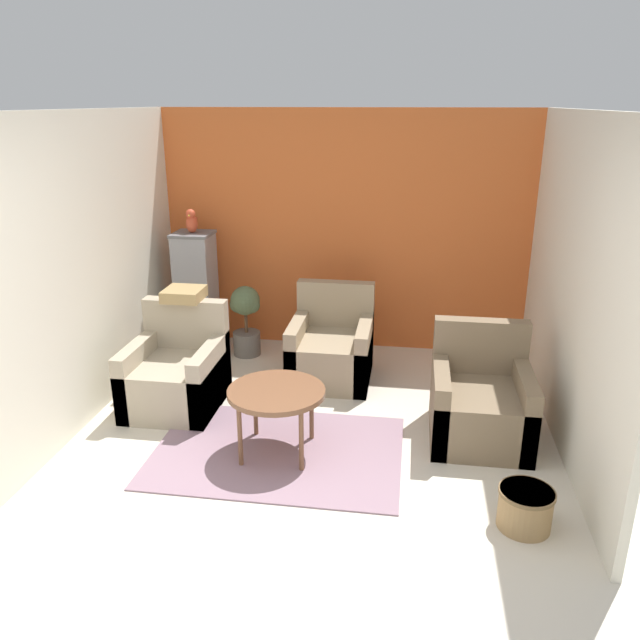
{
  "coord_description": "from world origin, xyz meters",
  "views": [
    {
      "loc": [
        0.71,
        -3.02,
        2.55
      ],
      "look_at": [
        0.0,
        1.7,
        0.87
      ],
      "focal_mm": 35.0,
      "sensor_mm": 36.0,
      "label": 1
    }
  ],
  "objects": [
    {
      "name": "coffee_table",
      "position": [
        -0.23,
        1.07,
        0.48
      ],
      "size": [
        0.73,
        0.73,
        0.53
      ],
      "color": "brown",
      "rests_on": "ground_plane"
    },
    {
      "name": "parrot",
      "position": [
        -1.51,
        3.0,
        1.4
      ],
      "size": [
        0.11,
        0.21,
        0.25
      ],
      "color": "#D14C2D",
      "rests_on": "birdcage"
    },
    {
      "name": "wall_right",
      "position": [
        1.93,
        1.7,
        1.25
      ],
      "size": [
        0.06,
        3.4,
        2.49
      ],
      "color": "silver",
      "rests_on": "ground_plane"
    },
    {
      "name": "wicker_basket",
      "position": [
        1.5,
        0.44,
        0.14
      ],
      "size": [
        0.35,
        0.35,
        0.27
      ],
      "color": "#A37F51",
      "rests_on": "ground_plane"
    },
    {
      "name": "potted_plant",
      "position": [
        -0.98,
        2.95,
        0.43
      ],
      "size": [
        0.33,
        0.3,
        0.75
      ],
      "color": "#66605B",
      "rests_on": "ground_plane"
    },
    {
      "name": "armchair_right",
      "position": [
        1.3,
        1.56,
        0.29
      ],
      "size": [
        0.76,
        0.84,
        0.88
      ],
      "color": "#7A664C",
      "rests_on": "ground_plane"
    },
    {
      "name": "armchair_middle",
      "position": [
        -0.01,
        2.5,
        0.29
      ],
      "size": [
        0.76,
        0.84,
        0.88
      ],
      "color": "#9E896B",
      "rests_on": "ground_plane"
    },
    {
      "name": "throw_pillow",
      "position": [
        -1.27,
        2.03,
        0.93
      ],
      "size": [
        0.33,
        0.33,
        0.1
      ],
      "color": "tan",
      "rests_on": "armchair_left"
    },
    {
      "name": "wall_left",
      "position": [
        -1.93,
        1.7,
        1.25
      ],
      "size": [
        0.06,
        3.4,
        2.49
      ],
      "color": "silver",
      "rests_on": "ground_plane"
    },
    {
      "name": "armchair_left",
      "position": [
        -1.27,
        1.72,
        0.29
      ],
      "size": [
        0.76,
        0.84,
        0.88
      ],
      "color": "tan",
      "rests_on": "ground_plane"
    },
    {
      "name": "wall_back_accent",
      "position": [
        0.0,
        3.43,
        1.25
      ],
      "size": [
        3.93,
        0.06,
        2.49
      ],
      "color": "orange",
      "rests_on": "ground_plane"
    },
    {
      "name": "birdcage",
      "position": [
        -1.51,
        2.99,
        0.62
      ],
      "size": [
        0.46,
        0.46,
        1.29
      ],
      "color": "slate",
      "rests_on": "ground_plane"
    },
    {
      "name": "area_rug",
      "position": [
        -0.23,
        1.07,
        0.01
      ],
      "size": [
        1.89,
        1.32,
        0.01
      ],
      "color": "gray",
      "rests_on": "ground_plane"
    },
    {
      "name": "ground_plane",
      "position": [
        0.0,
        0.0,
        0.0
      ],
      "size": [
        20.0,
        20.0,
        0.0
      ],
      "primitive_type": "plane",
      "color": "beige",
      "rests_on": "ground"
    }
  ]
}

